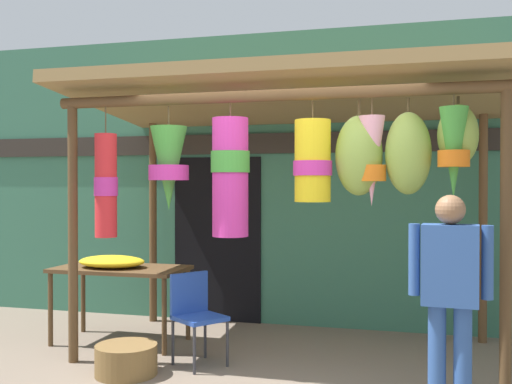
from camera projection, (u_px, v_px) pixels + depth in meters
The scene contains 7 objects.
shop_facade at pixel (314, 179), 7.17m from camera, with size 12.55×0.29×3.48m.
market_stall_canopy at pixel (292, 122), 5.70m from camera, with size 4.28×2.26×2.72m.
display_table at pixel (121, 275), 6.35m from camera, with size 1.37×0.73×0.80m.
flower_heap_on_table at pixel (113, 262), 6.30m from camera, with size 0.71×0.50×0.13m.
folding_chair at pixel (195, 310), 5.60m from camera, with size 0.56×0.56×0.84m.
wicker_basket_spare at pixel (126, 360), 5.29m from camera, with size 0.54×0.54×0.27m, color brown.
vendor_in_orange at pixel (450, 285), 4.40m from camera, with size 0.59×0.25×1.60m.
Camera 1 is at (1.21, -4.57, 1.68)m, focal length 42.34 mm.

